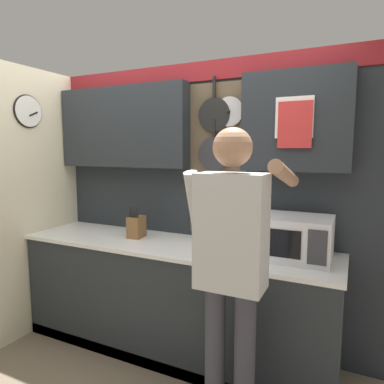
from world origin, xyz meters
TOP-DOWN VIEW (x-y plane):
  - ground_plane at (0.00, 0.00)m, footprint 14.00×14.00m
  - base_cabinet_counter at (0.00, -0.00)m, footprint 2.56×0.65m
  - back_wall_unit at (-0.02, 0.29)m, footprint 3.13×0.23m
  - side_wall at (-1.30, -0.39)m, footprint 0.07×1.60m
  - microwave at (0.92, 0.04)m, footprint 0.52×0.39m
  - knife_block at (-0.36, 0.04)m, footprint 0.12×0.16m
  - utensil_crock at (0.39, 0.04)m, footprint 0.11×0.11m
  - person at (0.68, -0.54)m, footprint 0.54×0.68m

SIDE VIEW (x-z plane):
  - ground_plane at x=0.00m, z-range 0.00..0.00m
  - base_cabinet_counter at x=0.00m, z-range 0.00..0.89m
  - utensil_crock at x=0.39m, z-range 0.83..1.12m
  - knife_block at x=-0.36m, z-range 0.86..1.12m
  - microwave at x=0.92m, z-range 0.90..1.19m
  - person at x=0.68m, z-range 0.18..1.93m
  - side_wall at x=-1.30m, z-range 0.01..2.35m
  - back_wall_unit at x=-0.02m, z-range 0.31..2.65m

